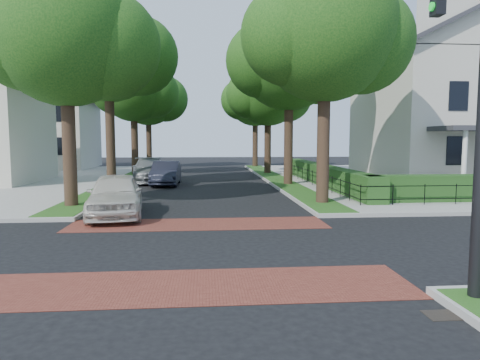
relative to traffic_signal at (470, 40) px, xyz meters
name	(u,v)px	position (x,y,z in m)	size (l,w,h in m)	color
ground	(197,247)	(-4.89, 4.41, -4.71)	(120.00, 120.00, 0.00)	black
sidewalk_ne	(460,178)	(14.61, 23.41, -4.63)	(30.00, 30.00, 0.15)	gray
crosswalk_far	(199,224)	(-4.89, 7.61, -4.70)	(9.00, 2.20, 0.01)	maroon
crosswalk_near	(194,286)	(-4.89, 1.21, -4.70)	(9.00, 2.20, 0.01)	maroon
storm_drain	(445,315)	(-0.59, -0.59, -4.70)	(0.65, 0.45, 0.01)	black
grass_strip_ne	(276,178)	(0.51, 23.51, -4.55)	(1.60, 29.80, 0.02)	#173F12
grass_strip_nw	(126,179)	(-10.29, 23.51, -4.55)	(1.60, 29.80, 0.02)	#173F12
tree_right_near	(326,33)	(0.72, 11.65, 2.92)	(7.75, 6.67, 10.66)	black
tree_right_mid	(290,59)	(0.72, 19.66, 3.28)	(8.25, 7.09, 11.22)	black
tree_right_far	(269,92)	(0.71, 28.64, 2.20)	(7.25, 6.23, 9.74)	black
tree_right_back	(256,98)	(0.72, 37.64, 2.56)	(7.50, 6.45, 10.20)	black
tree_left_near	(69,37)	(-10.28, 11.64, 2.56)	(7.50, 6.45, 10.20)	black
tree_left_mid	(111,50)	(-10.28, 19.66, 3.64)	(8.00, 6.88, 11.48)	black
tree_left_far	(135,88)	(-10.29, 28.63, 2.41)	(7.00, 6.02, 9.86)	black
tree_left_back	(149,96)	(-10.28, 37.65, 2.70)	(7.75, 6.66, 10.44)	black
hedge_main_road	(322,174)	(2.81, 19.41, -3.96)	(1.00, 18.00, 1.20)	#1F4718
fence_main_road	(310,177)	(2.01, 19.41, -4.11)	(0.06, 18.00, 0.90)	black
house_victorian	(464,94)	(12.62, 20.33, 1.31)	(13.00, 13.05, 12.48)	beige
house_left_far	(44,118)	(-20.38, 36.41, 0.33)	(10.00, 9.00, 10.14)	beige
traffic_signal	(470,40)	(0.00, 0.00, 0.00)	(2.17, 2.00, 8.00)	black
parked_car_front	(116,195)	(-8.12, 9.51, -3.87)	(1.98, 4.93, 1.68)	beige
parked_car_middle	(166,173)	(-7.19, 20.78, -3.93)	(1.65, 4.72, 1.56)	#1D1F2C
parked_car_rear	(150,170)	(-8.49, 22.80, -3.87)	(2.35, 5.79, 1.68)	gray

